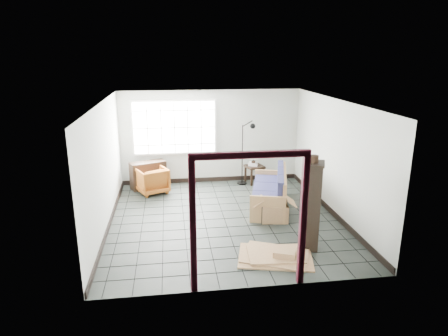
{
  "coord_description": "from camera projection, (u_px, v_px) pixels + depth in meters",
  "views": [
    {
      "loc": [
        -1.14,
        -8.16,
        3.56
      ],
      "look_at": [
        0.04,
        0.3,
        1.09
      ],
      "focal_mm": 32.0,
      "sensor_mm": 36.0,
      "label": 1
    }
  ],
  "objects": [
    {
      "name": "floor_lamp",
      "position": [
        247.0,
        151.0,
        11.04
      ],
      "size": [
        0.54,
        0.34,
        1.79
      ],
      "rotation": [
        0.0,
        0.0,
        0.28
      ],
      "color": "black",
      "rests_on": "ground"
    },
    {
      "name": "tall_shelf",
      "position": [
        312.0,
        205.0,
        7.37
      ],
      "size": [
        0.5,
        0.55,
        1.67
      ],
      "rotation": [
        0.0,
        0.0,
        -0.38
      ],
      "color": "black",
      "rests_on": "ground"
    },
    {
      "name": "room_shell",
      "position": [
        224.0,
        145.0,
        8.47
      ],
      "size": [
        5.02,
        5.52,
        2.61
      ],
      "color": "beige",
      "rests_on": "ground"
    },
    {
      "name": "ground",
      "position": [
        224.0,
        219.0,
        8.91
      ],
      "size": [
        5.5,
        5.5,
        0.0
      ],
      "primitive_type": "plane",
      "color": "black",
      "rests_on": "ground"
    },
    {
      "name": "side_table",
      "position": [
        254.0,
        169.0,
        11.23
      ],
      "size": [
        0.58,
        0.58,
        0.51
      ],
      "rotation": [
        0.0,
        0.0,
        0.27
      ],
      "color": "black",
      "rests_on": "ground"
    },
    {
      "name": "futon_sofa",
      "position": [
        272.0,
        194.0,
        9.52
      ],
      "size": [
        1.29,
        2.19,
        0.91
      ],
      "rotation": [
        0.0,
        0.0,
        -0.27
      ],
      "color": "#976F44",
      "rests_on": "ground"
    },
    {
      "name": "open_box",
      "position": [
        274.0,
        212.0,
        8.78
      ],
      "size": [
        0.98,
        0.57,
        0.53
      ],
      "rotation": [
        0.0,
        0.0,
        -0.14
      ],
      "color": "#916446",
      "rests_on": "ground"
    },
    {
      "name": "cardboard_pile",
      "position": [
        277.0,
        255.0,
        7.19
      ],
      "size": [
        1.49,
        1.25,
        0.19
      ],
      "rotation": [
        0.0,
        0.0,
        -0.29
      ],
      "color": "#916446",
      "rests_on": "ground"
    },
    {
      "name": "doorway_trim",
      "position": [
        249.0,
        205.0,
        5.95
      ],
      "size": [
        1.8,
        0.08,
        2.2
      ],
      "color": "#3C0D1A",
      "rests_on": "ground"
    },
    {
      "name": "console_shelf",
      "position": [
        148.0,
        175.0,
        10.85
      ],
      "size": [
        1.01,
        0.69,
        0.73
      ],
      "rotation": [
        0.0,
        0.0,
        0.38
      ],
      "color": "black",
      "rests_on": "ground"
    },
    {
      "name": "table_lamp",
      "position": [
        254.0,
        156.0,
        11.1
      ],
      "size": [
        0.29,
        0.29,
        0.43
      ],
      "rotation": [
        0.0,
        0.0,
        -0.06
      ],
      "color": "black",
      "rests_on": "side_table"
    },
    {
      "name": "pot",
      "position": [
        314.0,
        159.0,
        7.13
      ],
      "size": [
        0.21,
        0.21,
        0.13
      ],
      "rotation": [
        0.0,
        0.0,
        -0.26
      ],
      "color": "black",
      "rests_on": "tall_shelf"
    },
    {
      "name": "window_panel",
      "position": [
        174.0,
        127.0,
        10.9
      ],
      "size": [
        2.32,
        0.08,
        1.52
      ],
      "color": "silver",
      "rests_on": "ground"
    },
    {
      "name": "projector",
      "position": [
        253.0,
        164.0,
        11.19
      ],
      "size": [
        0.31,
        0.27,
        0.09
      ],
      "rotation": [
        0.0,
        0.0,
        -0.32
      ],
      "color": "silver",
      "rests_on": "side_table"
    },
    {
      "name": "armchair",
      "position": [
        152.0,
        179.0,
        10.47
      ],
      "size": [
        0.94,
        0.91,
        0.75
      ],
      "primitive_type": "imported",
      "rotation": [
        0.0,
        0.0,
        3.55
      ],
      "color": "maroon",
      "rests_on": "ground"
    }
  ]
}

